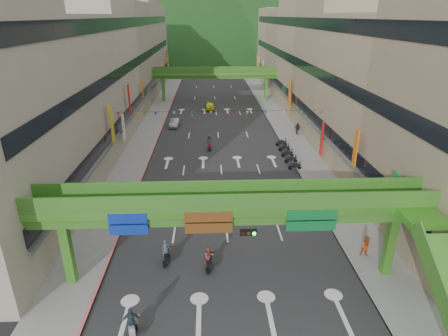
{
  "coord_description": "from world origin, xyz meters",
  "views": [
    {
      "loc": [
        -1.38,
        -15.45,
        17.23
      ],
      "look_at": [
        0.0,
        18.0,
        3.5
      ],
      "focal_mm": 30.0,
      "sensor_mm": 36.0,
      "label": 1
    }
  ],
  "objects_px": {
    "scooter_rider_near": "(166,253)",
    "overpass_near": "(247,218)",
    "car_silver": "(175,123)",
    "pedestrian_red": "(366,248)",
    "scooter_rider_mid": "(209,258)",
    "car_yellow": "(210,106)"
  },
  "relations": [
    {
      "from": "pedestrian_red",
      "to": "scooter_rider_mid",
      "type": "bearing_deg",
      "value": -167.09
    },
    {
      "from": "scooter_rider_mid",
      "to": "pedestrian_red",
      "type": "relative_size",
      "value": 1.09
    },
    {
      "from": "scooter_rider_near",
      "to": "overpass_near",
      "type": "bearing_deg",
      "value": -24.5
    },
    {
      "from": "car_yellow",
      "to": "pedestrian_red",
      "type": "height_order",
      "value": "pedestrian_red"
    },
    {
      "from": "scooter_rider_near",
      "to": "pedestrian_red",
      "type": "xyz_separation_m",
      "value": [
        15.12,
        0.04,
        -0.06
      ]
    },
    {
      "from": "overpass_near",
      "to": "car_silver",
      "type": "xyz_separation_m",
      "value": [
        -7.93,
        39.66,
        -4.53
      ]
    },
    {
      "from": "overpass_near",
      "to": "car_yellow",
      "type": "xyz_separation_m",
      "value": [
        -2.13,
        51.52,
        -4.44
      ]
    },
    {
      "from": "scooter_rider_near",
      "to": "pedestrian_red",
      "type": "distance_m",
      "value": 15.12
    },
    {
      "from": "car_silver",
      "to": "pedestrian_red",
      "type": "distance_m",
      "value": 40.92
    },
    {
      "from": "scooter_rider_near",
      "to": "scooter_rider_mid",
      "type": "bearing_deg",
      "value": -15.12
    },
    {
      "from": "car_silver",
      "to": "scooter_rider_near",
      "type": "bearing_deg",
      "value": -81.01
    },
    {
      "from": "scooter_rider_mid",
      "to": "car_silver",
      "type": "relative_size",
      "value": 0.45
    },
    {
      "from": "overpass_near",
      "to": "car_silver",
      "type": "relative_size",
      "value": 6.83
    },
    {
      "from": "car_silver",
      "to": "pedestrian_red",
      "type": "relative_size",
      "value": 2.42
    },
    {
      "from": "scooter_rider_mid",
      "to": "car_silver",
      "type": "bearing_deg",
      "value": 98.2
    },
    {
      "from": "overpass_near",
      "to": "pedestrian_red",
      "type": "relative_size",
      "value": 16.5
    },
    {
      "from": "overpass_near",
      "to": "scooter_rider_mid",
      "type": "distance_m",
      "value": 5.22
    },
    {
      "from": "overpass_near",
      "to": "car_yellow",
      "type": "height_order",
      "value": "overpass_near"
    },
    {
      "from": "overpass_near",
      "to": "car_silver",
      "type": "height_order",
      "value": "overpass_near"
    },
    {
      "from": "scooter_rider_near",
      "to": "scooter_rider_mid",
      "type": "relative_size",
      "value": 1.06
    },
    {
      "from": "pedestrian_red",
      "to": "car_silver",
      "type": "bearing_deg",
      "value": 123.74
    },
    {
      "from": "scooter_rider_mid",
      "to": "pedestrian_red",
      "type": "height_order",
      "value": "scooter_rider_mid"
    }
  ]
}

